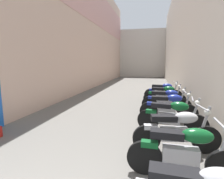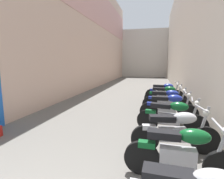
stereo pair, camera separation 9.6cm
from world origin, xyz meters
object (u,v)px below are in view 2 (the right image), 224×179
(motorcycle_fifth, at_px, (169,107))
(motorcycle_seventh, at_px, (165,95))
(motorcycle_third, at_px, (176,131))
(motorcycle_second, at_px, (182,152))
(motorcycle_fourth, at_px, (171,116))
(motorcycle_eighth, at_px, (164,92))
(motorcycle_sixth, at_px, (167,100))

(motorcycle_fifth, xyz_separation_m, motorcycle_seventh, (-0.00, 2.09, 0.00))
(motorcycle_third, xyz_separation_m, motorcycle_seventh, (-0.00, 4.20, 0.00))
(motorcycle_second, relative_size, motorcycle_fourth, 1.01)
(motorcycle_second, distance_m, motorcycle_seventh, 5.12)
(motorcycle_second, xyz_separation_m, motorcycle_eighth, (-0.00, 6.13, 0.00))
(motorcycle_sixth, bearing_deg, motorcycle_seventh, 90.00)
(motorcycle_fifth, relative_size, motorcycle_eighth, 1.00)
(motorcycle_second, relative_size, motorcycle_sixth, 1.01)
(motorcycle_third, height_order, motorcycle_fourth, same)
(motorcycle_eighth, bearing_deg, motorcycle_second, -90.00)
(motorcycle_second, distance_m, motorcycle_sixth, 4.02)
(motorcycle_fourth, distance_m, motorcycle_sixth, 2.05)
(motorcycle_fourth, bearing_deg, motorcycle_fifth, 89.99)
(motorcycle_fourth, bearing_deg, motorcycle_seventh, 90.00)
(motorcycle_second, bearing_deg, motorcycle_sixth, 90.00)
(motorcycle_second, distance_m, motorcycle_eighth, 6.13)
(motorcycle_third, relative_size, motorcycle_sixth, 1.00)
(motorcycle_second, bearing_deg, motorcycle_third, 90.01)
(motorcycle_third, bearing_deg, motorcycle_second, -89.99)
(motorcycle_fourth, relative_size, motorcycle_eighth, 0.99)
(motorcycle_fourth, xyz_separation_m, motorcycle_sixth, (0.00, 2.05, 0.00))
(motorcycle_third, height_order, motorcycle_seventh, same)
(motorcycle_second, xyz_separation_m, motorcycle_sixth, (-0.00, 4.02, 0.00))
(motorcycle_second, height_order, motorcycle_eighth, same)
(motorcycle_fourth, bearing_deg, motorcycle_sixth, 90.00)
(motorcycle_third, bearing_deg, motorcycle_fourth, 90.00)
(motorcycle_fifth, bearing_deg, motorcycle_sixth, 90.01)
(motorcycle_sixth, relative_size, motorcycle_seventh, 1.00)
(motorcycle_third, bearing_deg, motorcycle_sixth, 90.00)
(motorcycle_eighth, bearing_deg, motorcycle_sixth, -90.00)
(motorcycle_third, relative_size, motorcycle_fifth, 0.99)
(motorcycle_eighth, bearing_deg, motorcycle_seventh, -90.01)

